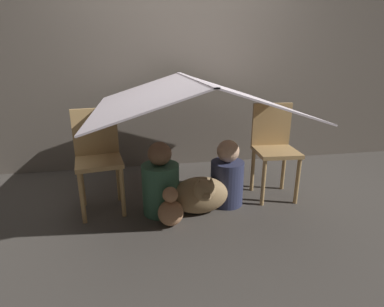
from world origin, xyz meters
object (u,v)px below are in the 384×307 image
Objects in this scene: chair_right at (274,146)px; person_front at (161,184)px; chair_left at (98,155)px; person_second at (227,177)px; dog at (200,194)px.

person_front is at bearing -166.70° from chair_right.
chair_left is at bearing 160.82° from person_front.
person_front reaches higher than person_second.
chair_right is 1.38× the size of person_front.
person_second is at bearing -15.68° from chair_left.
person_second is 1.22× the size of dog.
person_second is at bearing 27.90° from dog.
person_second is at bearing 5.09° from person_front.
chair_left and chair_right have the same top height.
dog is at bearing -156.40° from chair_right.
person_second reaches higher than dog.
chair_left is 1.77× the size of dog.
chair_left is at bearing 161.99° from dog.
person_second is at bearing -161.57° from chair_right.
person_second is (0.60, 0.05, -0.01)m from person_front.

